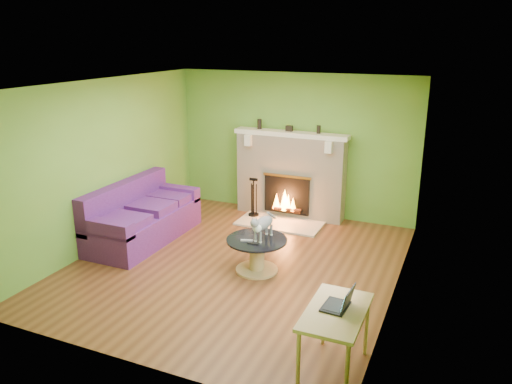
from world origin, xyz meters
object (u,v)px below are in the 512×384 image
desk (336,318)px  cat (264,226)px  coffee_table (257,253)px  sofa (141,218)px

desk → cat: cat is taller
desk → cat: (-1.51, 1.82, 0.06)m
coffee_table → cat: cat is taller
sofa → coffee_table: size_ratio=2.44×
sofa → cat: size_ratio=3.40×
cat → sofa: bearing=-179.6°
desk → coffee_table: bearing=132.0°
desk → sofa: bearing=151.1°
desk → cat: size_ratio=1.53×
sofa → desk: (3.81, -2.10, 0.25)m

